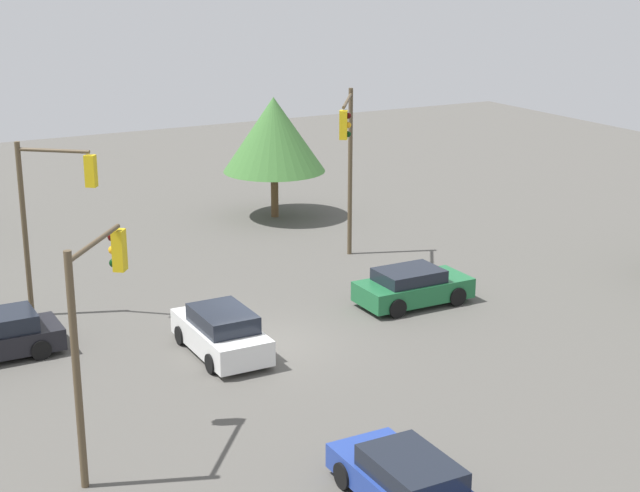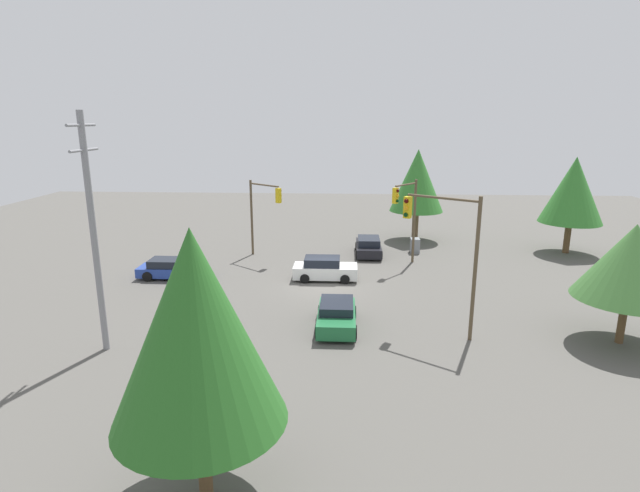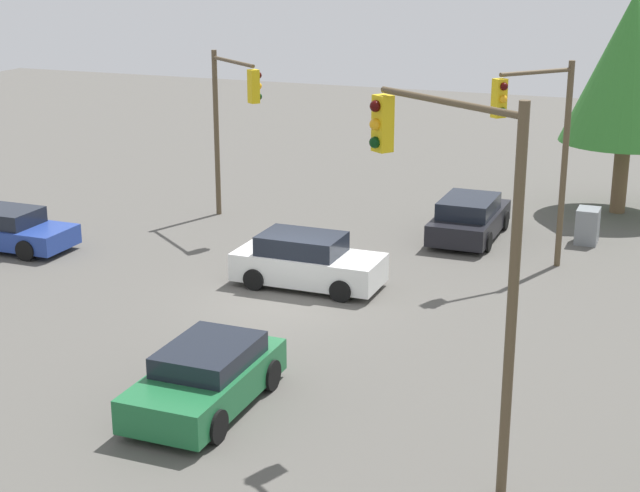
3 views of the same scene
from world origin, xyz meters
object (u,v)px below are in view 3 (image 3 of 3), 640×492
object	(u,v)px
sedan_dark	(469,218)
traffic_signal_cross	(539,133)
traffic_signal_main	(458,218)
electrical_cabinet	(587,226)
sedan_green	(206,378)
traffic_signal_aux	(232,109)
sedan_white	(307,262)
sedan_blue	(6,229)

from	to	relation	value
sedan_dark	traffic_signal_cross	bearing A→B (deg)	-47.25
traffic_signal_main	sedan_dark	bearing A→B (deg)	-43.63
traffic_signal_main	electrical_cabinet	distance (m)	15.69
sedan_green	traffic_signal_aux	xyz separation A→B (m)	(12.82, 5.76, 3.26)
sedan_green	traffic_signal_aux	world-z (taller)	traffic_signal_aux
sedan_green	sedan_white	xyz separation A→B (m)	(7.68, 0.95, 0.06)
traffic_signal_cross	sedan_blue	bearing A→B (deg)	-36.79
sedan_dark	electrical_cabinet	size ratio (longest dim) A/B	3.76
traffic_signal_aux	traffic_signal_cross	bearing A→B (deg)	29.75
sedan_dark	sedan_green	bearing A→B (deg)	-98.69
traffic_signal_cross	traffic_signal_main	bearing A→B (deg)	42.35
traffic_signal_cross	traffic_signal_aux	distance (m)	10.49
sedan_green	traffic_signal_aux	distance (m)	14.43
sedan_green	traffic_signal_main	world-z (taller)	traffic_signal_main
sedan_white	sedan_dark	distance (m)	7.00
traffic_signal_aux	sedan_blue	bearing A→B (deg)	-96.61
sedan_white	sedan_dark	world-z (taller)	sedan_white
sedan_blue	traffic_signal_aux	xyz separation A→B (m)	(5.33, -5.28, 3.29)
sedan_white	sedan_blue	distance (m)	10.10
traffic_signal_aux	electrical_cabinet	bearing A→B (deg)	47.91
electrical_cabinet	traffic_signal_cross	bearing A→B (deg)	161.79
sedan_green	traffic_signal_cross	distance (m)	12.67
sedan_green	electrical_cabinet	world-z (taller)	sedan_green
sedan_dark	traffic_signal_aux	world-z (taller)	traffic_signal_aux
traffic_signal_main	electrical_cabinet	size ratio (longest dim) A/B	6.07
sedan_green	traffic_signal_aux	bearing A→B (deg)	-65.79
sedan_blue	traffic_signal_cross	size ratio (longest dim) A/B	0.70
traffic_signal_main	traffic_signal_aux	world-z (taller)	traffic_signal_main
sedan_blue	traffic_signal_cross	world-z (taller)	traffic_signal_cross
traffic_signal_aux	traffic_signal_main	bearing A→B (deg)	-12.09
sedan_blue	sedan_white	bearing A→B (deg)	91.08
sedan_dark	electrical_cabinet	world-z (taller)	sedan_dark
traffic_signal_main	electrical_cabinet	bearing A→B (deg)	-57.89
electrical_cabinet	traffic_signal_main	bearing A→B (deg)	177.73
electrical_cabinet	traffic_signal_aux	bearing A→B (deg)	99.76
traffic_signal_main	traffic_signal_cross	world-z (taller)	traffic_signal_main
traffic_signal_main	sedan_white	bearing A→B (deg)	-18.25
traffic_signal_main	traffic_signal_aux	size ratio (longest dim) A/B	1.19
sedan_dark	traffic_signal_aux	distance (m)	8.62
traffic_signal_aux	sedan_dark	bearing A→B (deg)	46.43
sedan_blue	traffic_signal_main	world-z (taller)	traffic_signal_main
sedan_dark	sedan_blue	bearing A→B (deg)	-153.84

